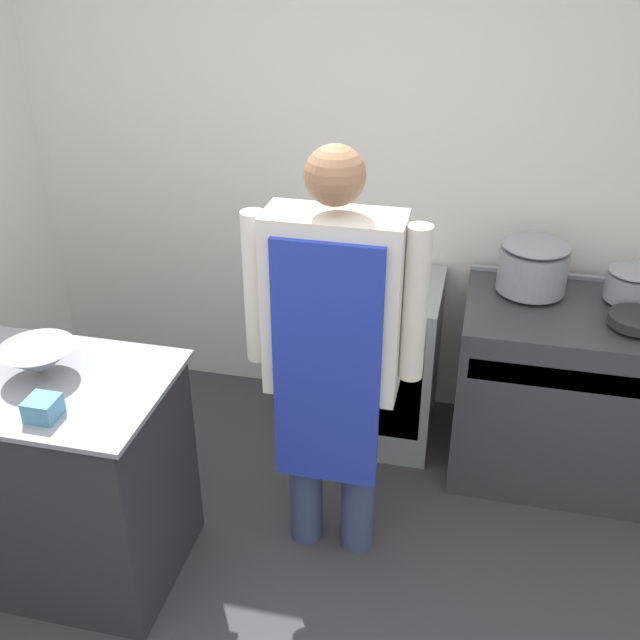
% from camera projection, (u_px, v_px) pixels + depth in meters
% --- Properties ---
extents(wall_back, '(8.00, 0.05, 2.70)m').
position_uv_depth(wall_back, '(351.00, 158.00, 3.64)').
color(wall_back, white).
rests_on(wall_back, ground_plane).
extents(prep_counter, '(1.25, 0.65, 0.91)m').
position_uv_depth(prep_counter, '(25.00, 471.00, 2.97)').
color(prep_counter, '#2D2D33').
rests_on(prep_counter, ground_plane).
extents(stove, '(1.01, 0.69, 0.88)m').
position_uv_depth(stove, '(567.00, 391.00, 3.51)').
color(stove, '#38383D').
rests_on(stove, ground_plane).
extents(fridge_unit, '(0.57, 0.57, 0.84)m').
position_uv_depth(fridge_unit, '(379.00, 360.00, 3.76)').
color(fridge_unit, '#93999E').
rests_on(fridge_unit, ground_plane).
extents(person_cook, '(0.68, 0.24, 1.75)m').
position_uv_depth(person_cook, '(333.00, 342.00, 2.78)').
color(person_cook, '#38476B').
rests_on(person_cook, ground_plane).
extents(mixing_bowl, '(0.28, 0.28, 0.12)m').
position_uv_depth(mixing_bowl, '(39.00, 361.00, 2.73)').
color(mixing_bowl, gray).
rests_on(mixing_bowl, prep_counter).
extents(plastic_tub, '(0.10, 0.10, 0.07)m').
position_uv_depth(plastic_tub, '(43.00, 408.00, 2.51)').
color(plastic_tub, teal).
rests_on(plastic_tub, prep_counter).
extents(stock_pot, '(0.31, 0.31, 0.25)m').
position_uv_depth(stock_pot, '(533.00, 265.00, 3.38)').
color(stock_pot, gray).
rests_on(stock_pot, stove).
extents(saute_pan, '(0.23, 0.23, 0.04)m').
position_uv_depth(saute_pan, '(636.00, 320.00, 3.14)').
color(saute_pan, '#262628').
rests_on(saute_pan, stove).
extents(sauce_pot, '(0.22, 0.22, 0.15)m').
position_uv_depth(sauce_pot, '(632.00, 283.00, 3.31)').
color(sauce_pot, gray).
rests_on(sauce_pot, stove).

